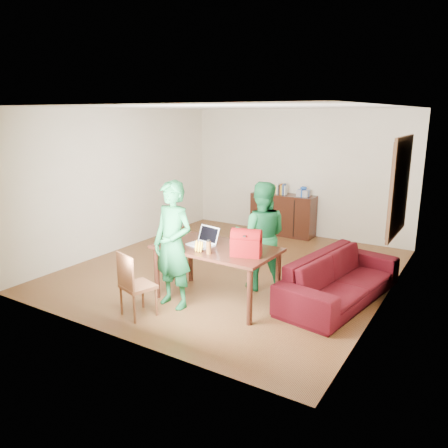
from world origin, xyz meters
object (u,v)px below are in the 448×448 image
Objects in this scene: person_near at (173,245)px; bottle at (209,247)px; chair at (138,297)px; table at (217,254)px; person_far at (261,236)px; red_bag at (246,245)px; laptop at (201,242)px; sofa at (340,278)px.

bottle is (0.49, 0.14, 0.02)m from person_near.
chair is 0.83m from person_near.
table is 0.64m from person_near.
person_near reaches higher than table.
person_far is at bearing 77.37° from bottle.
person_far reaches higher than chair.
person_near is 0.51m from bottle.
bottle is at bearing -173.02° from red_bag.
table is at bearing 151.18° from red_bag.
laptop reaches higher than table.
sofa is (1.18, 0.19, -0.50)m from person_far.
person_far is 0.73× the size of sofa.
table is 8.83× the size of bottle.
sofa is at bearing 59.15° from chair.
person_far is at bearing 64.24° from person_near.
laptop is 0.18× the size of sofa.
bottle is 0.50m from red_bag.
person_far is (0.32, 0.74, 0.13)m from table.
person_far is (0.73, 1.19, -0.05)m from person_near.
laptop is 1.03× the size of red_bag.
table is 0.38m from bottle.
red_bag is at bearing 25.08° from person_near.
person_near is (0.21, 0.51, 0.62)m from chair.
person_near is (-0.41, -0.45, 0.18)m from table.
chair is at bearing -102.88° from laptop.
laptop is 2.05m from sofa.
person_far is at bearing 108.25° from sofa.
person_near is 1.40m from person_far.
laptop is (0.39, 0.90, 0.59)m from chair.
chair is at bearing -107.03° from person_near.
red_bag is at bearing -10.73° from table.
person_near is at bearing -164.39° from bottle.
bottle reaches higher than sofa.
chair is (-0.62, -0.96, -0.44)m from table.
bottle is at bearing -74.29° from table.
table is at bearing 104.22° from bottle.
person_near reaches higher than person_far.
red_bag reaches higher than sofa.
person_far reaches higher than laptop.
laptop is 0.77m from red_bag.
chair is 1.14m from laptop.
red_bag is at bearing 6.53° from laptop.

